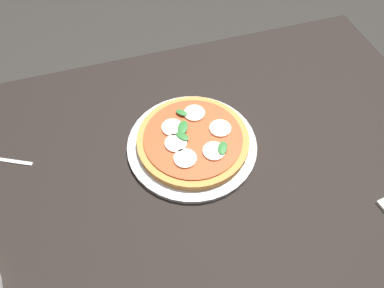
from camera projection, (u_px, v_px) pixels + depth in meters
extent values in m
plane|color=#2D2B28|center=(170.00, 269.00, 1.44)|extent=(6.00, 6.00, 0.00)
cube|color=black|center=(155.00, 179.00, 0.86)|extent=(1.54, 0.86, 0.04)
cube|color=black|center=(305.00, 112.00, 1.47)|extent=(0.07, 0.07, 0.69)
cylinder|color=silver|center=(192.00, 145.00, 0.89)|extent=(0.32, 0.32, 0.01)
cylinder|color=#C6843F|center=(193.00, 140.00, 0.88)|extent=(0.28, 0.28, 0.02)
cylinder|color=#CC4723|center=(193.00, 137.00, 0.87)|extent=(0.24, 0.24, 0.00)
cylinder|color=#F4EACC|center=(220.00, 128.00, 0.88)|extent=(0.05, 0.05, 0.00)
cylinder|color=#F4EACC|center=(194.00, 113.00, 0.91)|extent=(0.05, 0.05, 0.00)
cylinder|color=#F4EACC|center=(172.00, 127.00, 0.88)|extent=(0.05, 0.05, 0.00)
cylinder|color=#F4EACC|center=(176.00, 143.00, 0.86)|extent=(0.05, 0.05, 0.00)
cylinder|color=#F4EACC|center=(185.00, 158.00, 0.83)|extent=(0.05, 0.05, 0.00)
cylinder|color=#F4EACC|center=(214.00, 150.00, 0.84)|extent=(0.05, 0.05, 0.00)
ellipsoid|color=#286B2D|center=(181.00, 112.00, 0.91)|extent=(0.03, 0.03, 0.00)
ellipsoid|color=#286B2D|center=(183.00, 136.00, 0.86)|extent=(0.04, 0.04, 0.00)
ellipsoid|color=#286B2D|center=(183.00, 127.00, 0.88)|extent=(0.04, 0.05, 0.00)
ellipsoid|color=#286B2D|center=(222.00, 146.00, 0.84)|extent=(0.04, 0.04, 0.00)
cube|color=silver|center=(10.00, 161.00, 0.87)|extent=(0.11, 0.06, 0.00)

